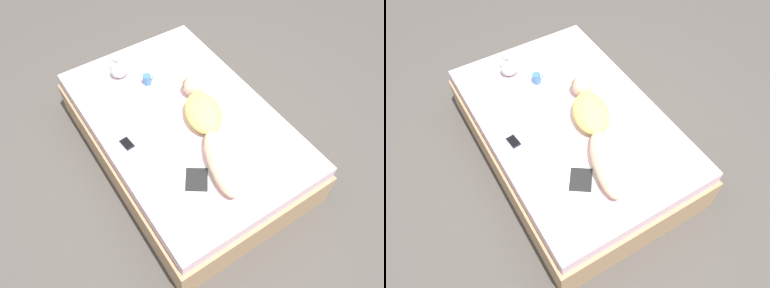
# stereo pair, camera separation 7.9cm
# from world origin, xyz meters

# --- Properties ---
(ground_plane) EXTENTS (12.00, 12.00, 0.00)m
(ground_plane) POSITION_xyz_m (0.00, 0.00, 0.00)
(ground_plane) COLOR #4C4742
(bed) EXTENTS (1.54, 2.35, 0.52)m
(bed) POSITION_xyz_m (0.00, 0.00, 0.25)
(bed) COLOR tan
(bed) RESTS_ON ground_plane
(person) EXTENTS (0.62, 1.31, 0.19)m
(person) POSITION_xyz_m (0.09, -0.26, 0.60)
(person) COLOR #DBB28E
(person) RESTS_ON bed
(open_magazine) EXTENTS (0.62, 0.56, 0.01)m
(open_magazine) POSITION_xyz_m (-0.37, -0.54, 0.52)
(open_magazine) COLOR silver
(open_magazine) RESTS_ON bed
(coffee_mug) EXTENTS (0.11, 0.08, 0.10)m
(coffee_mug) POSITION_xyz_m (-0.05, 0.55, 0.57)
(coffee_mug) COLOR teal
(coffee_mug) RESTS_ON bed
(cell_phone) EXTENTS (0.09, 0.14, 0.01)m
(cell_phone) POSITION_xyz_m (-0.56, 0.01, 0.52)
(cell_phone) COLOR black
(cell_phone) RESTS_ON bed
(plush_toy) EXTENTS (0.18, 0.18, 0.22)m
(plush_toy) POSITION_xyz_m (-0.22, 0.80, 0.60)
(plush_toy) COLOR #B2BCCC
(plush_toy) RESTS_ON bed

